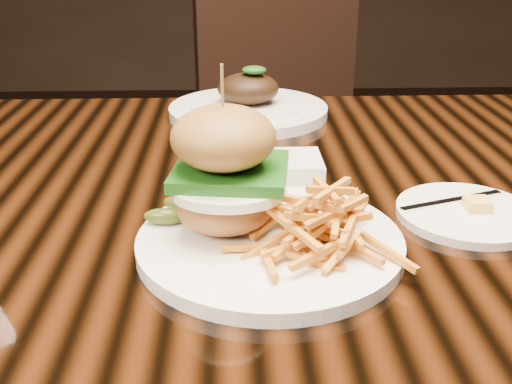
{
  "coord_description": "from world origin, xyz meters",
  "views": [
    {
      "loc": [
        -0.05,
        -0.68,
        1.05
      ],
      "look_at": [
        -0.03,
        -0.14,
        0.81
      ],
      "focal_mm": 42.0,
      "sensor_mm": 36.0,
      "label": 1
    }
  ],
  "objects_px": {
    "dining_table": "(277,244)",
    "burger_plate": "(265,205)",
    "far_dish": "(248,106)",
    "chair_far": "(290,131)"
  },
  "relations": [
    {
      "from": "burger_plate",
      "to": "chair_far",
      "type": "distance_m",
      "value": 1.07
    },
    {
      "from": "burger_plate",
      "to": "far_dish",
      "type": "relative_size",
      "value": 0.98
    },
    {
      "from": "dining_table",
      "to": "burger_plate",
      "type": "distance_m",
      "value": 0.19
    },
    {
      "from": "dining_table",
      "to": "chair_far",
      "type": "bearing_deg",
      "value": 83.6
    },
    {
      "from": "burger_plate",
      "to": "far_dish",
      "type": "bearing_deg",
      "value": 110.1
    },
    {
      "from": "dining_table",
      "to": "far_dish",
      "type": "xyz_separation_m",
      "value": [
        -0.03,
        0.32,
        0.09
      ]
    },
    {
      "from": "dining_table",
      "to": "burger_plate",
      "type": "xyz_separation_m",
      "value": [
        -0.02,
        -0.15,
        0.12
      ]
    },
    {
      "from": "dining_table",
      "to": "chair_far",
      "type": "xyz_separation_m",
      "value": [
        0.1,
        0.89,
        -0.13
      ]
    },
    {
      "from": "chair_far",
      "to": "burger_plate",
      "type": "bearing_deg",
      "value": -111.24
    },
    {
      "from": "dining_table",
      "to": "chair_far",
      "type": "relative_size",
      "value": 1.68
    }
  ]
}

